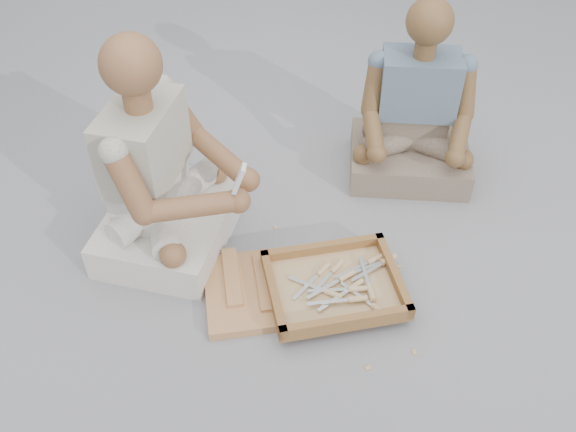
% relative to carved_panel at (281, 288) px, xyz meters
% --- Properties ---
extents(ground, '(60.00, 60.00, 0.00)m').
position_rel_carved_panel_xyz_m(ground, '(0.11, -0.12, -0.02)').
color(ground, gray).
rests_on(ground, ground).
extents(carved_panel, '(0.67, 0.55, 0.04)m').
position_rel_carved_panel_xyz_m(carved_panel, '(0.00, 0.00, 0.00)').
color(carved_panel, '#AE6D43').
rests_on(carved_panel, ground).
extents(tool_tray, '(0.60, 0.55, 0.06)m').
position_rel_carved_panel_xyz_m(tool_tray, '(0.20, 0.01, 0.04)').
color(tool_tray, brown).
rests_on(tool_tray, carved_panel).
extents(chisel_0, '(0.08, 0.21, 0.02)m').
position_rel_carved_panel_xyz_m(chisel_0, '(0.33, 0.00, 0.06)').
color(chisel_0, white).
rests_on(chisel_0, tool_tray).
extents(chisel_1, '(0.19, 0.14, 0.02)m').
position_rel_carved_panel_xyz_m(chisel_1, '(0.37, 0.16, 0.05)').
color(chisel_1, white).
rests_on(chisel_1, tool_tray).
extents(chisel_2, '(0.22, 0.07, 0.02)m').
position_rel_carved_panel_xyz_m(chisel_2, '(0.27, -0.01, 0.06)').
color(chisel_2, white).
rests_on(chisel_2, tool_tray).
extents(chisel_3, '(0.22, 0.08, 0.02)m').
position_rel_carved_panel_xyz_m(chisel_3, '(0.27, -0.06, 0.06)').
color(chisel_3, white).
rests_on(chisel_3, tool_tray).
extents(chisel_4, '(0.18, 0.16, 0.02)m').
position_rel_carved_panel_xyz_m(chisel_4, '(0.32, 0.15, 0.05)').
color(chisel_4, white).
rests_on(chisel_4, tool_tray).
extents(chisel_5, '(0.17, 0.17, 0.02)m').
position_rel_carved_panel_xyz_m(chisel_5, '(0.23, 0.04, 0.06)').
color(chisel_5, white).
rests_on(chisel_5, tool_tray).
extents(chisel_6, '(0.19, 0.14, 0.02)m').
position_rel_carved_panel_xyz_m(chisel_6, '(0.36, -0.07, 0.05)').
color(chisel_6, white).
rests_on(chisel_6, tool_tray).
extents(chisel_7, '(0.12, 0.20, 0.02)m').
position_rel_carved_panel_xyz_m(chisel_7, '(0.14, 0.06, 0.05)').
color(chisel_7, white).
rests_on(chisel_7, tool_tray).
extents(chisel_8, '(0.17, 0.17, 0.02)m').
position_rel_carved_panel_xyz_m(chisel_8, '(0.38, 0.15, 0.06)').
color(chisel_8, white).
rests_on(chisel_8, tool_tray).
extents(chisel_9, '(0.11, 0.20, 0.02)m').
position_rel_carved_panel_xyz_m(chisel_9, '(0.19, 0.08, 0.04)').
color(chisel_9, white).
rests_on(chisel_9, tool_tray).
extents(chisel_10, '(0.22, 0.08, 0.02)m').
position_rel_carved_panel_xyz_m(chisel_10, '(0.18, -0.03, 0.05)').
color(chisel_10, white).
rests_on(chisel_10, tool_tray).
extents(chisel_11, '(0.16, 0.18, 0.02)m').
position_rel_carved_panel_xyz_m(chisel_11, '(0.26, -0.00, 0.05)').
color(chisel_11, white).
rests_on(chisel_11, tool_tray).
extents(wood_chip_0, '(0.02, 0.02, 0.00)m').
position_rel_carved_panel_xyz_m(wood_chip_0, '(0.36, -0.29, -0.02)').
color(wood_chip_0, tan).
rests_on(wood_chip_0, ground).
extents(wood_chip_1, '(0.02, 0.02, 0.00)m').
position_rel_carved_panel_xyz_m(wood_chip_1, '(-0.09, 0.33, -0.02)').
color(wood_chip_1, tan).
rests_on(wood_chip_1, ground).
extents(wood_chip_2, '(0.02, 0.02, 0.00)m').
position_rel_carved_panel_xyz_m(wood_chip_2, '(-0.10, -0.04, -0.02)').
color(wood_chip_2, tan).
rests_on(wood_chip_2, ground).
extents(wood_chip_3, '(0.02, 0.02, 0.00)m').
position_rel_carved_panel_xyz_m(wood_chip_3, '(-0.07, 0.03, -0.02)').
color(wood_chip_3, tan).
rests_on(wood_chip_3, ground).
extents(wood_chip_4, '(0.02, 0.02, 0.00)m').
position_rel_carved_panel_xyz_m(wood_chip_4, '(0.23, 0.25, -0.02)').
color(wood_chip_4, tan).
rests_on(wood_chip_4, ground).
extents(wood_chip_5, '(0.02, 0.02, 0.00)m').
position_rel_carved_panel_xyz_m(wood_chip_5, '(0.26, 0.26, -0.02)').
color(wood_chip_5, tan).
rests_on(wood_chip_5, ground).
extents(wood_chip_6, '(0.02, 0.02, 0.00)m').
position_rel_carved_panel_xyz_m(wood_chip_6, '(-0.07, -0.01, -0.02)').
color(wood_chip_6, tan).
rests_on(wood_chip_6, ground).
extents(wood_chip_7, '(0.02, 0.02, 0.00)m').
position_rel_carved_panel_xyz_m(wood_chip_7, '(0.29, 0.00, -0.02)').
color(wood_chip_7, tan).
rests_on(wood_chip_7, ground).
extents(wood_chip_8, '(0.02, 0.02, 0.00)m').
position_rel_carved_panel_xyz_m(wood_chip_8, '(0.44, 0.20, -0.02)').
color(wood_chip_8, tan).
rests_on(wood_chip_8, ground).
extents(wood_chip_9, '(0.02, 0.02, 0.00)m').
position_rel_carved_panel_xyz_m(wood_chip_9, '(0.23, -0.08, -0.02)').
color(wood_chip_9, tan).
rests_on(wood_chip_9, ground).
extents(wood_chip_10, '(0.02, 0.02, 0.00)m').
position_rel_carved_panel_xyz_m(wood_chip_10, '(0.51, -0.20, -0.02)').
color(wood_chip_10, tan).
rests_on(wood_chip_10, ground).
extents(wood_chip_11, '(0.02, 0.02, 0.00)m').
position_rel_carved_panel_xyz_m(wood_chip_11, '(0.45, 0.07, -0.02)').
color(wood_chip_11, tan).
rests_on(wood_chip_11, ground).
extents(craftsman, '(0.63, 0.62, 0.91)m').
position_rel_carved_panel_xyz_m(craftsman, '(-0.50, 0.20, 0.29)').
color(craftsman, silver).
rests_on(craftsman, ground).
extents(companion, '(0.56, 0.47, 0.82)m').
position_rel_carved_panel_xyz_m(companion, '(0.45, 0.83, 0.25)').
color(companion, gray).
rests_on(companion, ground).
extents(mobile_phone, '(0.06, 0.05, 0.12)m').
position_rel_carved_panel_xyz_m(mobile_phone, '(-0.17, 0.12, 0.42)').
color(mobile_phone, silver).
rests_on(mobile_phone, craftsman).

